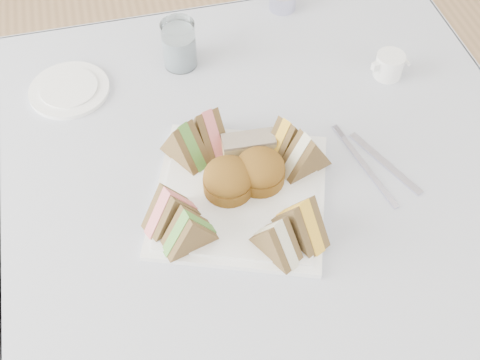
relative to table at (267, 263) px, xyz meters
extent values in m
plane|color=#9E7751|center=(0.00, 0.00, -0.37)|extent=(4.00, 4.00, 0.00)
cube|color=brown|center=(0.00, 0.00, 0.00)|extent=(0.90, 0.90, 0.74)
cube|color=silver|center=(0.00, 0.00, 0.37)|extent=(1.02, 1.02, 0.01)
cube|color=white|center=(-0.08, -0.06, 0.38)|extent=(0.39, 0.39, 0.01)
cylinder|color=brown|center=(-0.10, -0.04, 0.42)|extent=(0.11, 0.11, 0.06)
cylinder|color=brown|center=(-0.04, -0.04, 0.42)|extent=(0.10, 0.10, 0.06)
cube|color=beige|center=(-0.04, 0.03, 0.41)|extent=(0.10, 0.05, 0.05)
cylinder|color=white|center=(-0.36, 0.30, 0.38)|extent=(0.22, 0.22, 0.01)
cylinder|color=white|center=(-0.12, 0.32, 0.43)|extent=(0.09, 0.09, 0.11)
cylinder|color=silver|center=(0.15, 0.46, 0.40)|extent=(0.09, 0.09, 0.04)
cube|color=silver|center=(0.20, -0.05, 0.38)|extent=(0.08, 0.17, 0.00)
cube|color=silver|center=(0.17, -0.06, 0.38)|extent=(0.05, 0.18, 0.00)
cylinder|color=white|center=(0.30, 0.18, 0.40)|extent=(0.07, 0.07, 0.05)
camera|label=1|loc=(-0.24, -0.68, 1.27)|focal=45.00mm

